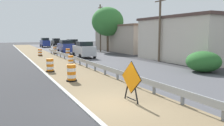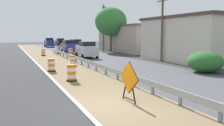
{
  "view_description": "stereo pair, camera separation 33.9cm",
  "coord_description": "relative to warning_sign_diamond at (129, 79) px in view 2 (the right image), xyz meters",
  "views": [
    {
      "loc": [
        -4.26,
        -8.8,
        3.12
      ],
      "look_at": [
        2.29,
        4.48,
        1.19
      ],
      "focal_mm": 36.01,
      "sensor_mm": 36.0,
      "label": 1
    },
    {
      "loc": [
        -3.96,
        -8.95,
        3.12
      ],
      "look_at": [
        2.29,
        4.48,
        1.19
      ],
      "focal_mm": 36.01,
      "sensor_mm": 36.0,
      "label": 2
    }
  ],
  "objects": [
    {
      "name": "ground_plane",
      "position": [
        -1.02,
        0.08,
        -1.04
      ],
      "size": [
        160.0,
        160.0,
        0.0
      ],
      "primitive_type": "plane",
      "color": "#333335"
    },
    {
      "name": "median_dirt_strip",
      "position": [
        -0.13,
        0.08,
        -1.03
      ],
      "size": [
        4.18,
        120.0,
        0.01
      ],
      "primitive_type": "cube",
      "color": "#7F6B4C",
      "rests_on": "ground"
    },
    {
      "name": "far_lane_asphalt",
      "position": [
        5.68,
        0.08,
        -1.04
      ],
      "size": [
        7.45,
        120.0,
        0.0
      ],
      "primitive_type": "cube",
      "color": "#4C4C51",
      "rests_on": "ground"
    },
    {
      "name": "curb_near_edge",
      "position": [
        -2.32,
        0.08,
        -1.03
      ],
      "size": [
        0.2,
        120.0,
        0.11
      ],
      "primitive_type": "cube",
      "color": "#ADADA8",
      "rests_on": "ground"
    },
    {
      "name": "guardrail_median",
      "position": [
        1.72,
        -0.42,
        -0.52
      ],
      "size": [
        0.18,
        57.93,
        0.71
      ],
      "color": "#999EA3",
      "rests_on": "ground"
    },
    {
      "name": "warning_sign_diamond",
      "position": [
        0.0,
        0.0,
        0.0
      ],
      "size": [
        0.16,
        1.53,
        1.9
      ],
      "rotation": [
        0.0,
        0.0,
        3.22
      ],
      "color": "black",
      "rests_on": "ground"
    },
    {
      "name": "traffic_barrel_nearest",
      "position": [
        -1.22,
        5.6,
        -0.53
      ],
      "size": [
        0.72,
        0.72,
        1.11
      ],
      "color": "orange",
      "rests_on": "ground"
    },
    {
      "name": "traffic_barrel_close",
      "position": [
        -1.76,
        10.03,
        -0.55
      ],
      "size": [
        0.72,
        0.72,
        1.09
      ],
      "color": "orange",
      "rests_on": "ground"
    },
    {
      "name": "traffic_barrel_mid",
      "position": [
        0.87,
        13.08,
        -0.6
      ],
      "size": [
        0.64,
        0.64,
        0.99
      ],
      "color": "orange",
      "rests_on": "ground"
    },
    {
      "name": "traffic_barrel_far",
      "position": [
        2.93,
        21.8,
        -0.54
      ],
      "size": [
        0.72,
        0.72,
        1.1
      ],
      "color": "orange",
      "rests_on": "ground"
    },
    {
      "name": "traffic_barrel_farther",
      "position": [
        -0.36,
        24.66,
        -0.61
      ],
      "size": [
        0.66,
        0.66,
        0.97
      ],
      "color": "orange",
      "rests_on": "ground"
    },
    {
      "name": "traffic_barrel_farthest",
      "position": [
        2.35,
        27.38,
        -0.58
      ],
      "size": [
        0.69,
        0.69,
        1.02
      ],
      "color": "orange",
      "rests_on": "ground"
    },
    {
      "name": "car_lead_near_lane",
      "position": [
        3.97,
        45.69,
        0.05
      ],
      "size": [
        1.99,
        4.02,
        2.19
      ],
      "rotation": [
        0.0,
        0.0,
        1.57
      ],
      "color": "navy",
      "rests_on": "ground"
    },
    {
      "name": "car_trailing_near_lane",
      "position": [
        7.62,
        35.49,
        -0.02
      ],
      "size": [
        2.15,
        4.3,
        2.03
      ],
      "rotation": [
        0.0,
        0.0,
        -1.57
      ],
      "color": "black",
      "rests_on": "ground"
    },
    {
      "name": "car_lead_far_lane",
      "position": [
        3.88,
        26.6,
        0.04
      ],
      "size": [
        2.03,
        4.53,
        2.16
      ],
      "rotation": [
        0.0,
        0.0,
        1.55
      ],
      "color": "navy",
      "rests_on": "ground"
    },
    {
      "name": "car_mid_far_lane",
      "position": [
        7.48,
        49.85,
        -0.05
      ],
      "size": [
        2.11,
        4.56,
        1.97
      ],
      "rotation": [
        0.0,
        0.0,
        -1.59
      ],
      "color": "black",
      "rests_on": "ground"
    },
    {
      "name": "car_trailing_far_lane",
      "position": [
        4.46,
        19.41,
        0.02
      ],
      "size": [
        2.19,
        4.32,
        2.12
      ],
      "rotation": [
        0.0,
        0.0,
        1.55
      ],
      "color": "silver",
      "rests_on": "ground"
    },
    {
      "name": "roadside_shop_near",
      "position": [
        14.55,
        10.77,
        1.52
      ],
      "size": [
        7.57,
        11.67,
        5.1
      ],
      "color": "beige",
      "rests_on": "ground"
    },
    {
      "name": "roadside_shop_far",
      "position": [
        15.14,
        26.87,
        1.29
      ],
      "size": [
        6.26,
        15.38,
        4.64
      ],
      "color": "#AD9E8E",
      "rests_on": "ground"
    },
    {
      "name": "utility_pole_near",
      "position": [
        10.65,
        11.59,
        2.72
      ],
      "size": [
        0.24,
        1.8,
        7.22
      ],
      "color": "brown",
      "rests_on": "ground"
    },
    {
      "name": "utility_pole_mid",
      "position": [
        10.33,
        27.54,
        3.18
      ],
      "size": [
        0.24,
        1.8,
        8.11
      ],
      "color": "brown",
      "rests_on": "ground"
    },
    {
      "name": "bush_roadside",
      "position": [
        9.55,
        4.36,
        -0.18
      ],
      "size": [
        2.81,
        2.81,
        1.72
      ],
      "primitive_type": "ellipsoid",
      "color": "#286028",
      "rests_on": "ground"
    },
    {
      "name": "tree_roadside",
      "position": [
        11.46,
        26.97,
        4.18
      ],
      "size": [
        5.5,
        5.5,
        7.7
      ],
      "color": "#4C3D2D",
      "rests_on": "ground"
    }
  ]
}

